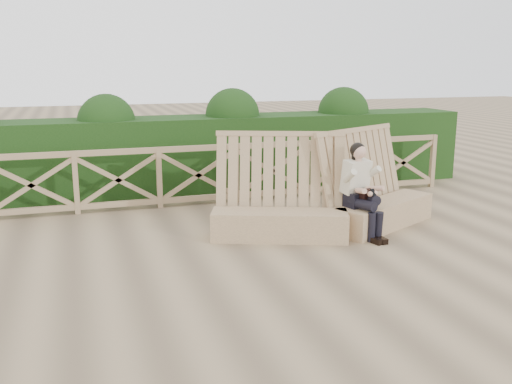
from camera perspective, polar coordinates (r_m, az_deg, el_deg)
name	(u,v)px	position (r m, az deg, el deg)	size (l,w,h in m)	color
ground	(258,268)	(7.36, 0.17, -7.57)	(60.00, 60.00, 0.00)	brown
bench	(332,207)	(8.87, 7.60, -1.48)	(3.85, 1.57, 1.56)	#82664A
woman	(361,187)	(8.67, 10.45, 0.50)	(0.49, 0.90, 1.40)	black
guardrail	(198,175)	(10.48, -5.81, 1.70)	(10.10, 0.09, 1.10)	#8C7051
hedge	(185,155)	(11.60, -7.10, 3.74)	(12.00, 1.20, 1.50)	black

